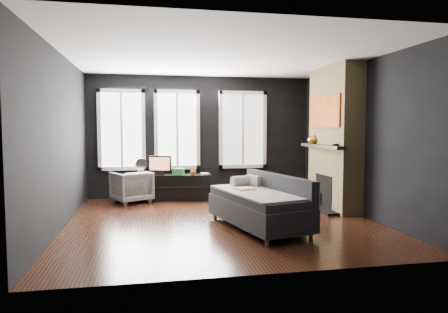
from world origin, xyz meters
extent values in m
plane|color=black|center=(0.00, 0.00, 0.00)|extent=(5.00, 5.00, 0.00)
plane|color=white|center=(0.00, 0.00, 2.70)|extent=(5.00, 5.00, 0.00)
cube|color=black|center=(0.00, 2.50, 1.35)|extent=(5.00, 0.02, 2.70)
cube|color=black|center=(-2.50, 0.00, 1.35)|extent=(0.02, 5.00, 2.70)
cube|color=black|center=(2.50, 0.00, 1.35)|extent=(0.02, 5.00, 2.70)
cube|color=gray|center=(0.54, -0.02, 0.59)|extent=(0.18, 0.31, 0.31)
imported|color=silver|center=(-1.54, 1.95, 0.36)|extent=(0.92, 0.90, 0.72)
imported|color=#D35912|center=(-0.24, 2.02, 0.61)|extent=(0.14, 0.13, 0.12)
imported|color=#BCB396|center=(-0.06, 2.07, 0.65)|extent=(0.15, 0.04, 0.20)
cube|color=#327E38|center=(-0.56, 2.05, 0.62)|extent=(0.27, 0.20, 0.13)
imported|color=gold|center=(2.05, 1.05, 1.33)|extent=(0.24, 0.25, 0.20)
cylinder|color=black|center=(2.05, 0.05, 1.25)|extent=(0.11, 0.11, 0.04)
camera|label=1|loc=(-1.19, -6.46, 1.55)|focal=32.00mm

